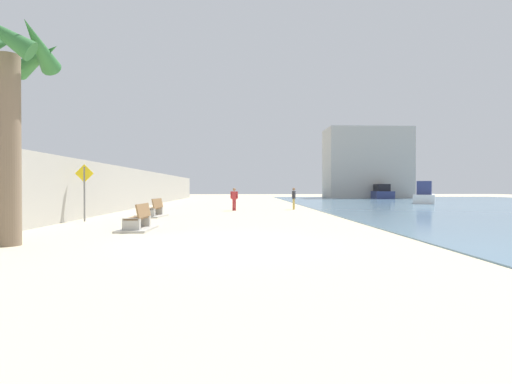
# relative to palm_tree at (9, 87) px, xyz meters

# --- Properties ---
(ground_plane) EXTENTS (120.00, 120.00, 0.00)m
(ground_plane) POSITION_rel_palm_tree_xyz_m (5.47, 18.16, -4.28)
(ground_plane) COLOR beige
(seawall) EXTENTS (0.80, 64.00, 2.96)m
(seawall) POSITION_rel_palm_tree_xyz_m (-2.03, 18.16, -2.80)
(seawall) COLOR #ADAAA3
(seawall) RESTS_ON ground
(palm_tree) EXTENTS (2.78, 2.79, 6.27)m
(palm_tree) POSITION_rel_palm_tree_xyz_m (0.00, 0.00, 0.00)
(palm_tree) COLOR #7A6651
(palm_tree) RESTS_ON ground
(bench_near) EXTENTS (1.14, 2.12, 0.98)m
(bench_near) POSITION_rel_palm_tree_xyz_m (2.47, 3.71, -4.04)
(bench_near) COLOR #ADAAA3
(bench_near) RESTS_ON ground
(bench_far) EXTENTS (1.28, 2.19, 0.98)m
(bench_far) POSITION_rel_palm_tree_xyz_m (1.62, 10.25, -4.04)
(bench_far) COLOR #ADAAA3
(bench_far) RESTS_ON ground
(person_walking) EXTENTS (0.29, 0.49, 1.55)m
(person_walking) POSITION_rel_palm_tree_xyz_m (10.03, 16.75, -3.39)
(person_walking) COLOR gold
(person_walking) RESTS_ON ground
(person_standing) EXTENTS (0.51, 0.27, 1.54)m
(person_standing) POSITION_rel_palm_tree_xyz_m (5.82, 15.65, -3.40)
(person_standing) COLOR #B22D33
(person_standing) RESTS_ON ground
(boat_mid_bay) EXTENTS (4.74, 6.85, 2.13)m
(boat_mid_bay) POSITION_rel_palm_tree_xyz_m (24.42, 27.01, -3.48)
(boat_mid_bay) COLOR white
(boat_mid_bay) RESTS_ON water_bay
(boat_nearest) EXTENTS (2.74, 5.60, 1.98)m
(boat_nearest) POSITION_rel_palm_tree_xyz_m (25.65, 42.56, -3.51)
(boat_nearest) COLOR navy
(boat_nearest) RESTS_ON water_bay
(pedestrian_sign) EXTENTS (0.85, 0.08, 2.64)m
(pedestrian_sign) POSITION_rel_palm_tree_xyz_m (-0.96, 7.54, -2.63)
(pedestrian_sign) COLOR slate
(pedestrian_sign) RESTS_ON ground
(harbor_building) EXTENTS (12.00, 6.00, 10.21)m
(harbor_building) POSITION_rel_palm_tree_xyz_m (24.90, 46.16, 0.82)
(harbor_building) COLOR #ADAAA3
(harbor_building) RESTS_ON ground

